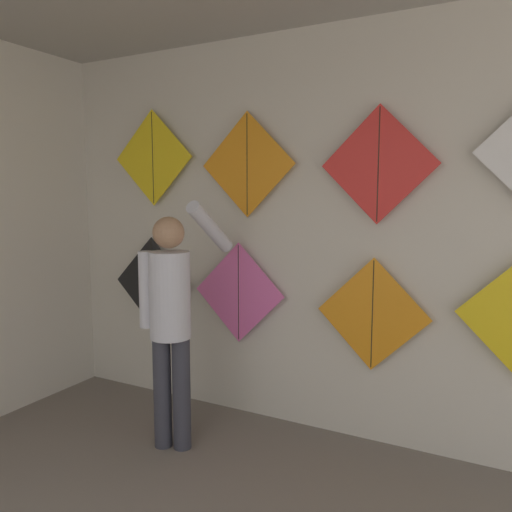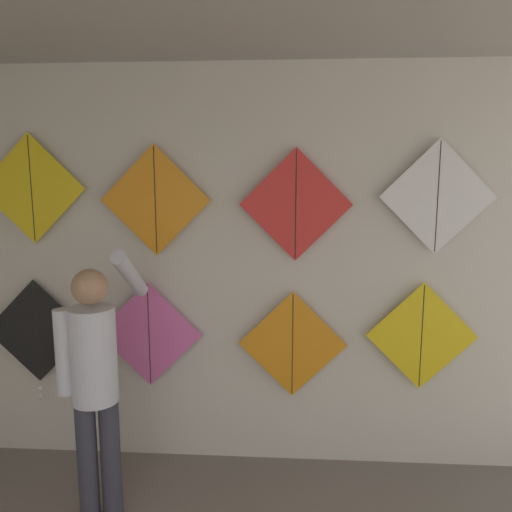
{
  "view_description": "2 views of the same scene",
  "coord_description": "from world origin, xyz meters",
  "px_view_note": "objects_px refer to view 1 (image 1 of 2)",
  "views": [
    {
      "loc": [
        1.31,
        0.93,
        1.68
      ],
      "look_at": [
        -0.24,
        3.89,
        1.27
      ],
      "focal_mm": 35.0,
      "sensor_mm": 36.0,
      "label": 1
    },
    {
      "loc": [
        0.46,
        0.8,
        2.07
      ],
      "look_at": [
        0.26,
        3.89,
        1.56
      ],
      "focal_mm": 35.0,
      "sensor_mm": 36.0,
      "label": 2
    }
  ],
  "objects_px": {
    "kite_2": "(372,314)",
    "kite_0": "(152,285)",
    "kite_5": "(247,165)",
    "kite_6": "(378,165)",
    "kite_1": "(239,293)",
    "shopkeeper": "(171,311)",
    "kite_4": "(153,158)"
  },
  "relations": [
    {
      "from": "kite_2",
      "to": "kite_4",
      "type": "distance_m",
      "value": 2.09
    },
    {
      "from": "shopkeeper",
      "to": "kite_1",
      "type": "relative_size",
      "value": 2.18
    },
    {
      "from": "kite_0",
      "to": "kite_1",
      "type": "bearing_deg",
      "value": 0.03
    },
    {
      "from": "kite_2",
      "to": "kite_6",
      "type": "distance_m",
      "value": 0.97
    },
    {
      "from": "kite_1",
      "to": "kite_2",
      "type": "bearing_deg",
      "value": 0.0
    },
    {
      "from": "kite_1",
      "to": "kite_5",
      "type": "height_order",
      "value": "kite_5"
    },
    {
      "from": "kite_2",
      "to": "kite_5",
      "type": "relative_size",
      "value": 1.0
    },
    {
      "from": "kite_1",
      "to": "kite_4",
      "type": "height_order",
      "value": "kite_4"
    },
    {
      "from": "shopkeeper",
      "to": "kite_5",
      "type": "distance_m",
      "value": 1.18
    },
    {
      "from": "kite_0",
      "to": "kite_2",
      "type": "height_order",
      "value": "kite_0"
    },
    {
      "from": "kite_4",
      "to": "kite_5",
      "type": "bearing_deg",
      "value": 0.0
    },
    {
      "from": "kite_2",
      "to": "kite_6",
      "type": "bearing_deg",
      "value": 0.0
    },
    {
      "from": "kite_1",
      "to": "kite_4",
      "type": "xyz_separation_m",
      "value": [
        -0.78,
        0.0,
        1.02
      ]
    },
    {
      "from": "kite_1",
      "to": "kite_0",
      "type": "bearing_deg",
      "value": -179.97
    },
    {
      "from": "kite_0",
      "to": "shopkeeper",
      "type": "bearing_deg",
      "value": -43.2
    },
    {
      "from": "shopkeeper",
      "to": "kite_6",
      "type": "distance_m",
      "value": 1.63
    },
    {
      "from": "kite_2",
      "to": "kite_4",
      "type": "bearing_deg",
      "value": 180.0
    },
    {
      "from": "kite_5",
      "to": "kite_6",
      "type": "distance_m",
      "value": 0.95
    },
    {
      "from": "kite_0",
      "to": "kite_4",
      "type": "height_order",
      "value": "kite_4"
    },
    {
      "from": "kite_6",
      "to": "kite_5",
      "type": "bearing_deg",
      "value": 180.0
    },
    {
      "from": "kite_5",
      "to": "kite_1",
      "type": "bearing_deg",
      "value": 180.0
    },
    {
      "from": "kite_2",
      "to": "kite_5",
      "type": "xyz_separation_m",
      "value": [
        -0.94,
        0.0,
        1.0
      ]
    },
    {
      "from": "kite_1",
      "to": "kite_5",
      "type": "bearing_deg",
      "value": 0.0
    },
    {
      "from": "kite_0",
      "to": "kite_1",
      "type": "distance_m",
      "value": 0.82
    },
    {
      "from": "kite_2",
      "to": "kite_0",
      "type": "bearing_deg",
      "value": -179.99
    },
    {
      "from": "shopkeeper",
      "to": "kite_0",
      "type": "height_order",
      "value": "shopkeeper"
    },
    {
      "from": "kite_1",
      "to": "kite_6",
      "type": "relative_size",
      "value": 1.0
    },
    {
      "from": "kite_2",
      "to": "kite_6",
      "type": "height_order",
      "value": "kite_6"
    },
    {
      "from": "kite_5",
      "to": "kite_0",
      "type": "bearing_deg",
      "value": -179.98
    },
    {
      "from": "shopkeeper",
      "to": "kite_1",
      "type": "height_order",
      "value": "shopkeeper"
    },
    {
      "from": "kite_5",
      "to": "kite_2",
      "type": "bearing_deg",
      "value": 0.0
    },
    {
      "from": "kite_0",
      "to": "kite_6",
      "type": "xyz_separation_m",
      "value": [
        1.84,
        0.0,
        0.93
      ]
    }
  ]
}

